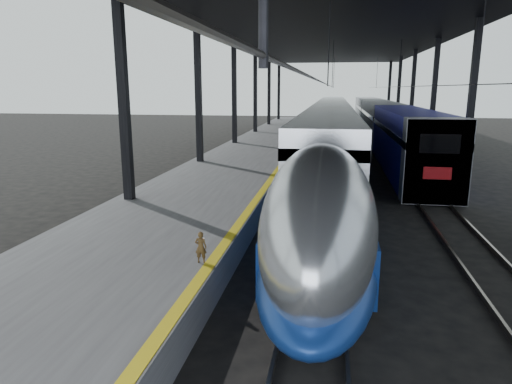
# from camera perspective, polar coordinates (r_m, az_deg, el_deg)

# --- Properties ---
(ground) EXTENTS (160.00, 160.00, 0.00)m
(ground) POSITION_cam_1_polar(r_m,az_deg,el_deg) (13.23, -1.13, -11.13)
(ground) COLOR black
(ground) RESTS_ON ground
(platform) EXTENTS (6.00, 80.00, 1.00)m
(platform) POSITION_cam_1_polar(r_m,az_deg,el_deg) (32.76, -0.59, 4.26)
(platform) COLOR #4C4C4F
(platform) RESTS_ON ground
(yellow_strip) EXTENTS (0.30, 80.00, 0.01)m
(yellow_strip) POSITION_cam_1_polar(r_m,az_deg,el_deg) (32.31, 4.32, 5.01)
(yellow_strip) COLOR yellow
(yellow_strip) RESTS_ON platform
(rails) EXTENTS (6.52, 80.00, 0.16)m
(rails) POSITION_cam_1_polar(r_m,az_deg,el_deg) (32.39, 13.50, 3.06)
(rails) COLOR slate
(rails) RESTS_ON ground
(canopy) EXTENTS (18.00, 75.00, 9.47)m
(canopy) POSITION_cam_1_polar(r_m,az_deg,el_deg) (32.10, 9.48, 19.35)
(canopy) COLOR black
(canopy) RESTS_ON ground
(tgv_train) EXTENTS (2.91, 65.20, 4.17)m
(tgv_train) POSITION_cam_1_polar(r_m,az_deg,el_deg) (38.73, 9.32, 7.58)
(tgv_train) COLOR silver
(tgv_train) RESTS_ON ground
(second_train) EXTENTS (2.95, 56.05, 4.06)m
(second_train) POSITION_cam_1_polar(r_m,az_deg,el_deg) (49.20, 15.34, 8.50)
(second_train) COLOR #171691
(second_train) RESTS_ON ground
(child) EXTENTS (0.31, 0.21, 0.83)m
(child) POSITION_cam_1_polar(r_m,az_deg,el_deg) (11.80, -6.91, -6.86)
(child) COLOR #4E381A
(child) RESTS_ON platform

